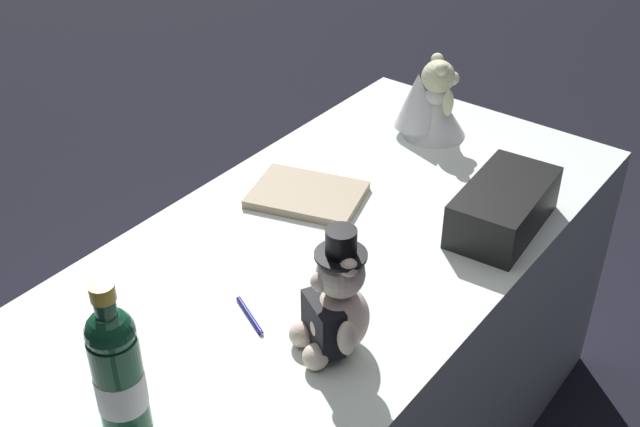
{
  "coord_description": "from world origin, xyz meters",
  "views": [
    {
      "loc": [
        1.15,
        0.88,
        1.84
      ],
      "look_at": [
        0.0,
        0.0,
        0.86
      ],
      "focal_mm": 45.24,
      "sensor_mm": 36.0,
      "label": 1
    }
  ],
  "objects_px": {
    "champagne_bottle": "(118,370)",
    "signing_pen": "(251,317)",
    "teddy_bear_groom": "(335,307)",
    "gift_case_black": "(503,207)",
    "guestbook": "(307,195)",
    "teddy_bear_bride": "(430,103)"
  },
  "relations": [
    {
      "from": "champagne_bottle",
      "to": "teddy_bear_bride",
      "type": "bearing_deg",
      "value": -173.71
    },
    {
      "from": "teddy_bear_groom",
      "to": "gift_case_black",
      "type": "height_order",
      "value": "teddy_bear_groom"
    },
    {
      "from": "champagne_bottle",
      "to": "gift_case_black",
      "type": "relative_size",
      "value": 0.98
    },
    {
      "from": "champagne_bottle",
      "to": "signing_pen",
      "type": "distance_m",
      "value": 0.36
    },
    {
      "from": "teddy_bear_bride",
      "to": "signing_pen",
      "type": "xyz_separation_m",
      "value": [
        0.89,
        0.12,
        -0.09
      ]
    },
    {
      "from": "teddy_bear_groom",
      "to": "guestbook",
      "type": "relative_size",
      "value": 1.03
    },
    {
      "from": "champagne_bottle",
      "to": "guestbook",
      "type": "bearing_deg",
      "value": -165.24
    },
    {
      "from": "signing_pen",
      "to": "gift_case_black",
      "type": "relative_size",
      "value": 0.37
    },
    {
      "from": "teddy_bear_groom",
      "to": "champagne_bottle",
      "type": "bearing_deg",
      "value": -24.23
    },
    {
      "from": "teddy_bear_bride",
      "to": "champagne_bottle",
      "type": "relative_size",
      "value": 0.73
    },
    {
      "from": "gift_case_black",
      "to": "guestbook",
      "type": "bearing_deg",
      "value": -67.76
    },
    {
      "from": "champagne_bottle",
      "to": "guestbook",
      "type": "distance_m",
      "value": 0.79
    },
    {
      "from": "signing_pen",
      "to": "guestbook",
      "type": "relative_size",
      "value": 0.44
    },
    {
      "from": "teddy_bear_groom",
      "to": "signing_pen",
      "type": "xyz_separation_m",
      "value": [
        0.04,
        -0.18,
        -0.1
      ]
    },
    {
      "from": "teddy_bear_bride",
      "to": "guestbook",
      "type": "xyz_separation_m",
      "value": [
        0.47,
        -0.06,
        -0.08
      ]
    },
    {
      "from": "teddy_bear_groom",
      "to": "gift_case_black",
      "type": "xyz_separation_m",
      "value": [
        -0.56,
        0.07,
        -0.05
      ]
    },
    {
      "from": "champagne_bottle",
      "to": "gift_case_black",
      "type": "bearing_deg",
      "value": 165.78
    },
    {
      "from": "signing_pen",
      "to": "guestbook",
      "type": "xyz_separation_m",
      "value": [
        -0.42,
        -0.18,
        0.01
      ]
    },
    {
      "from": "teddy_bear_groom",
      "to": "guestbook",
      "type": "height_order",
      "value": "teddy_bear_groom"
    },
    {
      "from": "signing_pen",
      "to": "gift_case_black",
      "type": "xyz_separation_m",
      "value": [
        -0.6,
        0.25,
        0.05
      ]
    },
    {
      "from": "teddy_bear_groom",
      "to": "gift_case_black",
      "type": "bearing_deg",
      "value": 172.98
    },
    {
      "from": "teddy_bear_bride",
      "to": "signing_pen",
      "type": "distance_m",
      "value": 0.9
    }
  ]
}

